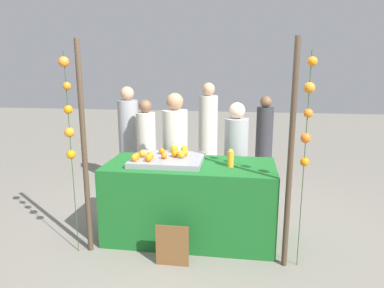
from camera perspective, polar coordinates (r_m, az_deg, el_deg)
The scene contains 27 objects.
ground_plane at distance 4.36m, azimuth -0.30°, elevation -14.74°, with size 24.00×24.00×0.00m, color gray.
stall_counter at distance 4.18m, azimuth -0.30°, elevation -9.21°, with size 1.94×0.86×0.90m, color #196023.
orange_tray at distance 4.10m, azimuth -3.94°, elevation -2.57°, with size 0.81×0.67×0.06m, color gray.
orange_0 at distance 4.24m, azimuth -4.92°, elevation -1.14°, with size 0.07×0.07×0.07m, color orange.
orange_1 at distance 4.28m, azimuth -1.24°, elevation -0.87°, with size 0.09×0.09×0.09m, color orange.
orange_2 at distance 4.12m, azimuth -8.06°, elevation -1.57°, with size 0.08×0.08×0.08m, color orange.
orange_3 at distance 4.02m, azimuth -4.52°, elevation -1.90°, with size 0.07×0.07×0.07m, color orange.
orange_4 at distance 4.13m, azimuth -1.21°, elevation -1.38°, with size 0.08×0.08×0.08m, color orange.
orange_5 at distance 3.92m, azimuth -7.08°, elevation -2.25°, with size 0.08×0.08×0.08m, color orange.
orange_6 at distance 3.95m, azimuth -9.37°, elevation -2.23°, with size 0.08×0.08×0.08m, color orange.
orange_7 at distance 4.30m, azimuth -2.93°, elevation -0.79°, with size 0.09×0.09×0.09m, color orange.
orange_8 at distance 4.01m, azimuth -6.81°, elevation -1.88°, with size 0.09×0.09×0.09m, color orange.
orange_9 at distance 4.09m, azimuth -2.82°, elevation -1.55°, with size 0.08×0.08×0.08m, color orange.
orange_10 at distance 4.03m, azimuth -9.01°, elevation -1.94°, with size 0.08×0.08×0.08m, color orange.
orange_11 at distance 4.04m, azimuth -1.79°, elevation -1.69°, with size 0.09×0.09×0.09m, color orange.
juice_bottle at distance 3.92m, azimuth 6.29°, elevation -2.38°, with size 0.07×0.07×0.20m.
chalkboard_sign at distance 3.72m, azimuth -3.21°, elevation -16.20°, with size 0.34×0.03×0.45m.
vendor_left at distance 4.75m, azimuth -2.71°, elevation -2.45°, with size 0.33×0.33×1.66m.
vendor_right at distance 4.71m, azimuth 7.09°, elevation -3.33°, with size 0.31×0.31×1.55m.
crowd_person_0 at distance 6.04m, azimuth -10.21°, elevation 0.67°, with size 0.34×0.34×1.68m.
crowd_person_1 at distance 6.45m, azimuth 11.63°, elevation 0.58°, with size 0.30×0.30×1.49m.
crowd_person_2 at distance 6.41m, azimuth 2.61°, elevation 1.72°, with size 0.34×0.34×1.72m.
crowd_person_3 at distance 5.63m, azimuth -7.39°, elevation -0.96°, with size 0.30×0.30×1.49m.
canopy_post_left at distance 3.84m, azimuth -17.10°, elevation -1.07°, with size 0.06×0.06×2.27m, color #473828.
canopy_post_right at distance 3.50m, azimuth 15.69°, elevation -2.26°, with size 0.06×0.06×2.27m, color #473828.
garland_strand_left at distance 3.78m, azimuth -19.52°, elevation 5.19°, with size 0.11×0.11×2.14m.
garland_strand_right at distance 3.46m, azimuth 18.32°, elevation 4.91°, with size 0.11×0.12×2.14m.
Camera 1 is at (0.59, -3.83, 2.00)m, focal length 32.85 mm.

